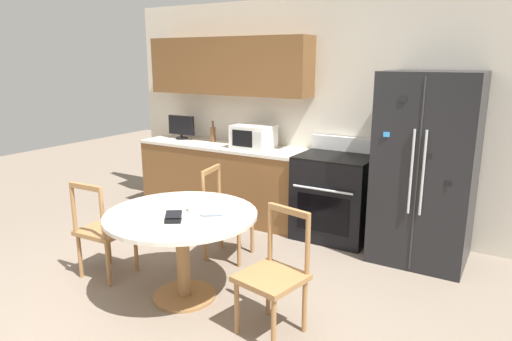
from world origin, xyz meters
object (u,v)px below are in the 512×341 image
at_px(dining_chair_left, 104,230).
at_px(wallet, 173,218).
at_px(refrigerator, 426,168).
at_px(countertop_tv, 181,126).
at_px(counter_bottle, 213,134).
at_px(oven_range, 334,196).
at_px(dining_chair_right, 274,276).
at_px(candle_glass, 193,207).
at_px(microwave, 254,137).
at_px(dining_chair_far, 227,215).

distance_m(dining_chair_left, wallet, 1.00).
xyz_separation_m(refrigerator, countertop_tv, (-3.11, 0.13, 0.16)).
bearing_deg(dining_chair_left, counter_bottle, 94.79).
height_order(oven_range, dining_chair_right, oven_range).
height_order(oven_range, counter_bottle, counter_bottle).
relative_size(dining_chair_left, candle_glass, 10.54).
bearing_deg(microwave, candle_glass, -73.60).
bearing_deg(dining_chair_right, microwave, -43.92).
distance_m(countertop_tv, candle_glass, 2.52).
bearing_deg(dining_chair_far, dining_chair_right, 38.76).
bearing_deg(refrigerator, wallet, -125.58).
bearing_deg(candle_glass, countertop_tv, 131.76).
bearing_deg(counter_bottle, microwave, -7.92).
distance_m(dining_chair_far, candle_glass, 0.87).
xyz_separation_m(dining_chair_left, candle_glass, (0.92, 0.13, 0.34)).
relative_size(refrigerator, dining_chair_left, 2.02).
relative_size(microwave, countertop_tv, 1.19).
bearing_deg(refrigerator, dining_chair_left, -141.60).
bearing_deg(countertop_tv, refrigerator, -2.41).
height_order(microwave, countertop_tv, countertop_tv).
bearing_deg(counter_bottle, dining_chair_right, -45.56).
xyz_separation_m(refrigerator, candle_glass, (-1.44, -1.74, -0.14)).
bearing_deg(dining_chair_right, counter_bottle, -34.08).
distance_m(refrigerator, candle_glass, 2.26).
xyz_separation_m(refrigerator, dining_chair_right, (-0.63, -1.86, -0.48)).
relative_size(dining_chair_far, candle_glass, 10.54).
bearing_deg(candle_glass, microwave, 106.40).
distance_m(dining_chair_right, dining_chair_far, 1.35).
xyz_separation_m(microwave, countertop_tv, (-1.13, 0.04, 0.03)).
bearing_deg(candle_glass, refrigerator, 50.35).
relative_size(oven_range, candle_glass, 12.63).
distance_m(oven_range, candle_glass, 1.90).
bearing_deg(dining_chair_left, wallet, -10.24).
bearing_deg(dining_chair_right, dining_chair_left, 11.86).
relative_size(microwave, dining_chair_far, 0.51).
height_order(dining_chair_far, candle_glass, dining_chair_far).
relative_size(countertop_tv, dining_chair_left, 0.43).
relative_size(refrigerator, candle_glass, 21.28).
relative_size(refrigerator, counter_bottle, 6.91).
bearing_deg(dining_chair_right, wallet, 21.10).
xyz_separation_m(countertop_tv, counter_bottle, (0.48, 0.05, -0.07)).
bearing_deg(dining_chair_left, candle_glass, 5.49).
xyz_separation_m(dining_chair_left, wallet, (0.93, -0.12, 0.33)).
bearing_deg(wallet, countertop_tv, 128.37).
relative_size(oven_range, countertop_tv, 2.78).
bearing_deg(countertop_tv, oven_range, -1.56).
relative_size(refrigerator, microwave, 3.93).
bearing_deg(oven_range, countertop_tv, 178.44).
bearing_deg(refrigerator, candle_glass, -129.65).
bearing_deg(dining_chair_far, refrigerator, 110.46).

